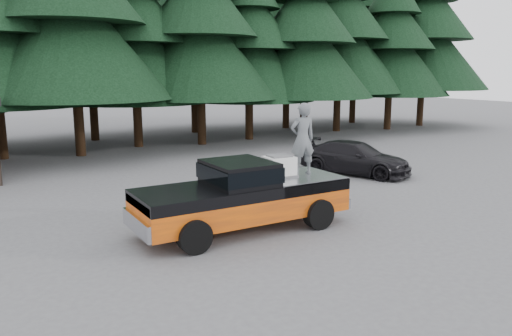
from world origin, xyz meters
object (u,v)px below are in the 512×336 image
parked_car (355,158)px  pickup_truck (243,206)px  air_compressor (279,167)px  man_on_bed (302,139)px

parked_car → pickup_truck: bearing=-175.9°
air_compressor → man_on_bed: man_on_bed is taller
air_compressor → parked_car: bearing=35.8°
pickup_truck → parked_car: (7.75, 4.20, 0.02)m
pickup_truck → man_on_bed: bearing=1.7°
man_on_bed → parked_car: 7.28m
pickup_truck → air_compressor: size_ratio=7.47×
man_on_bed → air_compressor: bearing=1.7°
pickup_truck → parked_car: parked_car is taller
man_on_bed → pickup_truck: bearing=10.0°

